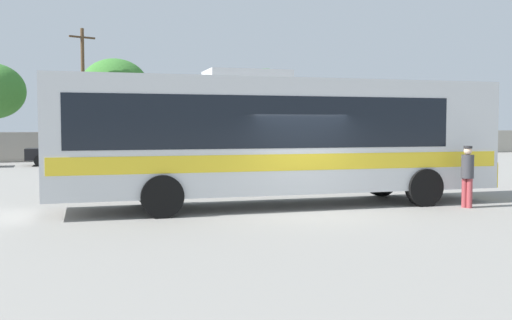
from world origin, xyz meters
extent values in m
plane|color=gray|center=(0.00, 10.00, 0.00)|extent=(300.00, 300.00, 0.00)
cube|color=#9E998C|center=(0.00, 24.82, 0.91)|extent=(80.00, 0.30, 1.82)
cube|color=silver|center=(-0.08, 1.47, 1.94)|extent=(12.42, 3.45, 3.00)
cube|color=black|center=(-0.69, 1.52, 2.30)|extent=(10.22, 3.32, 1.32)
cube|color=yellow|center=(-0.08, 1.47, 1.28)|extent=(12.18, 3.46, 0.42)
cube|color=#19212D|center=(6.05, 1.02, 2.48)|extent=(0.21, 2.29, 1.56)
cube|color=yellow|center=(6.05, 1.02, 0.80)|extent=(0.25, 2.50, 0.72)
cube|color=#B2B2B2|center=(-1.00, 1.54, 3.57)|extent=(2.30, 1.56, 0.24)
cylinder|color=black|center=(3.80, 2.41, 0.52)|extent=(1.06, 0.38, 1.04)
cylinder|color=black|center=(3.62, -0.03, 0.52)|extent=(1.06, 0.38, 1.04)
cylinder|color=black|center=(-3.36, 2.94, 0.52)|extent=(1.06, 0.38, 1.04)
cylinder|color=black|center=(-3.54, 0.50, 0.52)|extent=(1.06, 0.38, 1.04)
cylinder|color=#99383D|center=(4.49, -0.61, 0.40)|extent=(0.15, 0.15, 0.80)
cylinder|color=#99383D|center=(4.54, -0.76, 0.40)|extent=(0.15, 0.15, 0.80)
cylinder|color=#38383D|center=(4.52, -0.69, 1.12)|extent=(0.42, 0.42, 0.63)
sphere|color=beige|center=(4.52, -0.69, 1.54)|extent=(0.22, 0.22, 0.22)
cylinder|color=#262628|center=(4.52, -0.69, 1.64)|extent=(0.23, 0.23, 0.06)
cube|color=black|center=(-4.85, 21.00, 0.64)|extent=(4.27, 2.03, 0.64)
cube|color=black|center=(-5.06, 21.01, 1.22)|extent=(2.38, 1.78, 0.53)
cylinder|color=black|center=(-3.51, 21.81, 0.32)|extent=(0.65, 0.25, 0.64)
cylinder|color=black|center=(-3.61, 20.05, 0.32)|extent=(0.65, 0.25, 0.64)
cylinder|color=black|center=(-6.10, 21.96, 0.32)|extent=(0.65, 0.25, 0.64)
cylinder|color=black|center=(-6.19, 20.19, 0.32)|extent=(0.65, 0.25, 0.64)
cube|color=red|center=(1.12, 21.28, 0.65)|extent=(4.34, 1.85, 0.65)
cube|color=black|center=(0.90, 21.27, 1.24)|extent=(2.40, 1.69, 0.53)
cylinder|color=black|center=(2.45, 22.18, 0.32)|extent=(0.64, 0.23, 0.64)
cylinder|color=black|center=(2.47, 20.41, 0.32)|extent=(0.64, 0.23, 0.64)
cylinder|color=black|center=(-0.23, 22.14, 0.32)|extent=(0.64, 0.23, 0.64)
cylinder|color=black|center=(-0.21, 20.38, 0.32)|extent=(0.64, 0.23, 0.64)
cylinder|color=#4C3823|center=(-3.32, 28.03, 4.39)|extent=(0.24, 0.24, 8.79)
cube|color=#473321|center=(-3.32, 28.03, 8.19)|extent=(1.76, 0.64, 0.12)
cylinder|color=brown|center=(-0.95, 30.14, 1.61)|extent=(0.32, 0.32, 3.22)
ellipsoid|color=#38752D|center=(-0.95, 30.14, 4.96)|extent=(4.98, 4.98, 4.23)
cylinder|color=brown|center=(10.08, 28.21, 1.11)|extent=(0.32, 0.32, 2.22)
ellipsoid|color=#38752D|center=(10.08, 28.21, 4.18)|extent=(5.60, 5.60, 4.76)
camera|label=1|loc=(-6.31, -13.27, 2.22)|focal=40.81mm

